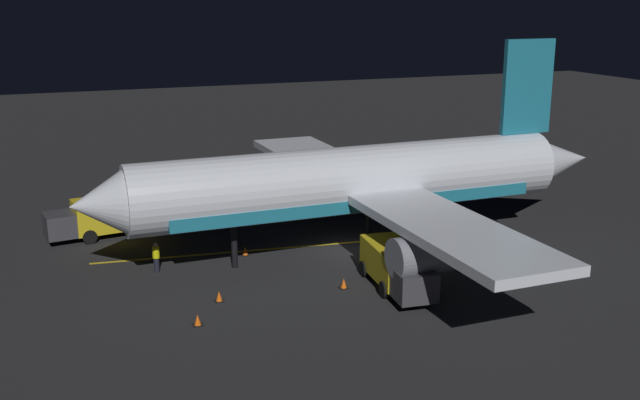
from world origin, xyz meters
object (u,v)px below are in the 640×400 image
(baggage_truck, at_px, (101,218))
(traffic_cone_far, at_px, (219,297))
(traffic_cone_near_right, at_px, (198,320))
(traffic_cone_near_left, at_px, (245,251))
(catering_truck, at_px, (396,268))
(ground_crew_worker, at_px, (156,257))
(airliner, at_px, (360,182))
(traffic_cone_under_wing, at_px, (344,284))

(baggage_truck, relative_size, traffic_cone_far, 11.93)
(traffic_cone_near_right, bearing_deg, traffic_cone_far, -33.71)
(traffic_cone_near_right, height_order, traffic_cone_far, same)
(traffic_cone_far, bearing_deg, traffic_cone_near_left, -26.63)
(traffic_cone_near_left, bearing_deg, catering_truck, -144.04)
(catering_truck, height_order, ground_crew_worker, catering_truck)
(catering_truck, relative_size, traffic_cone_near_right, 11.92)
(ground_crew_worker, xyz_separation_m, traffic_cone_far, (-5.47, -2.25, -0.64))
(airliner, xyz_separation_m, traffic_cone_far, (-4.64, 9.98, -4.10))
(airliner, bearing_deg, traffic_cone_under_wing, 148.14)
(catering_truck, bearing_deg, traffic_cone_near_left, 35.96)
(airliner, xyz_separation_m, catering_truck, (-6.46, 0.78, -3.16))
(baggage_truck, bearing_deg, traffic_cone_under_wing, -141.30)
(baggage_truck, distance_m, catering_truck, 20.35)
(baggage_truck, xyz_separation_m, traffic_cone_under_wing, (-13.92, -11.15, -1.06))
(catering_truck, distance_m, traffic_cone_under_wing, 2.93)
(airliner, height_order, traffic_cone_under_wing, airliner)
(baggage_truck, xyz_separation_m, ground_crew_worker, (-7.77, -2.22, -0.42))
(traffic_cone_far, bearing_deg, baggage_truck, 18.68)
(traffic_cone_near_right, relative_size, traffic_cone_far, 1.00)
(ground_crew_worker, bearing_deg, traffic_cone_far, -157.60)
(baggage_truck, bearing_deg, ground_crew_worker, -164.05)
(traffic_cone_under_wing, bearing_deg, airliner, -31.86)
(ground_crew_worker, xyz_separation_m, traffic_cone_near_right, (-7.97, -0.59, -0.64))
(traffic_cone_near_left, distance_m, traffic_cone_near_right, 10.17)
(airliner, distance_m, traffic_cone_under_wing, 7.48)
(traffic_cone_near_left, distance_m, traffic_cone_under_wing, 7.90)
(airliner, height_order, catering_truck, airliner)
(airliner, height_order, traffic_cone_near_left, airliner)
(ground_crew_worker, height_order, traffic_cone_near_left, ground_crew_worker)
(baggage_truck, distance_m, traffic_cone_under_wing, 17.87)
(traffic_cone_near_left, xyz_separation_m, traffic_cone_far, (-6.42, 3.22, 0.00))
(traffic_cone_near_left, distance_m, traffic_cone_far, 7.18)
(traffic_cone_far, bearing_deg, ground_crew_worker, 22.40)
(airliner, distance_m, traffic_cone_near_right, 14.26)
(baggage_truck, distance_m, traffic_cone_far, 14.01)
(airliner, relative_size, traffic_cone_far, 61.28)
(baggage_truck, height_order, traffic_cone_near_right, baggage_truck)
(catering_truck, bearing_deg, traffic_cone_near_right, 93.54)
(baggage_truck, xyz_separation_m, catering_truck, (-15.06, -13.68, -0.11))
(ground_crew_worker, distance_m, traffic_cone_far, 5.95)
(catering_truck, height_order, traffic_cone_under_wing, catering_truck)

